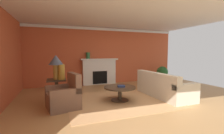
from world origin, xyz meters
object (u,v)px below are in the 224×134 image
object	(u,v)px
table_lamp	(56,62)
vase_on_side_table	(61,72)
coffee_table	(120,90)
armchair_near_window	(65,97)
vase_mantel_left	(88,56)
fireplace	(99,72)
potted_plant	(162,73)
sofa	(163,88)
side_table	(57,89)

from	to	relation	value
table_lamp	vase_on_side_table	distance (m)	0.35
table_lamp	coffee_table	bearing A→B (deg)	-17.90
armchair_near_window	vase_mantel_left	size ratio (longest dim) A/B	3.24
fireplace	vase_on_side_table	world-z (taller)	fireplace
fireplace	potted_plant	size ratio (longest dim) A/B	2.16
sofa	vase_mantel_left	distance (m)	3.64
sofa	armchair_near_window	distance (m)	3.28
side_table	vase_mantel_left	world-z (taller)	vase_mantel_left
table_lamp	vase_on_side_table	size ratio (longest dim) A/B	1.63
vase_mantel_left	potted_plant	bearing A→B (deg)	-9.67
coffee_table	table_lamp	bearing A→B (deg)	162.10
fireplace	sofa	world-z (taller)	fireplace
coffee_table	vase_on_side_table	world-z (taller)	vase_on_side_table
table_lamp	potted_plant	bearing A→B (deg)	16.42
side_table	potted_plant	world-z (taller)	potted_plant
armchair_near_window	side_table	size ratio (longest dim) A/B	1.36
vase_mantel_left	vase_on_side_table	xyz separation A→B (m)	(-1.26, -2.25, -0.46)
fireplace	coffee_table	world-z (taller)	fireplace
fireplace	sofa	size ratio (longest dim) A/B	0.85
fireplace	table_lamp	world-z (taller)	table_lamp
vase_on_side_table	fireplace	bearing A→B (deg)	51.77
vase_mantel_left	potted_plant	xyz separation A→B (m)	(3.68, -0.63, -0.90)
fireplace	armchair_near_window	bearing A→B (deg)	-121.44
fireplace	vase_mantel_left	bearing A→B (deg)	-174.84
side_table	vase_mantel_left	xyz separation A→B (m)	(1.41, 2.13, 0.99)
armchair_near_window	vase_on_side_table	size ratio (longest dim) A/B	2.06
table_lamp	vase_mantel_left	xyz separation A→B (m)	(1.41, 2.13, 0.17)
table_lamp	potted_plant	xyz separation A→B (m)	(5.10, 1.50, -0.73)
vase_mantel_left	potted_plant	world-z (taller)	vase_mantel_left
side_table	vase_on_side_table	xyz separation A→B (m)	(0.15, -0.12, 0.53)
vase_mantel_left	vase_on_side_table	world-z (taller)	vase_mantel_left
fireplace	side_table	distance (m)	2.94
coffee_table	side_table	size ratio (longest dim) A/B	1.43
vase_mantel_left	armchair_near_window	bearing A→B (deg)	-113.20
vase_on_side_table	potted_plant	bearing A→B (deg)	18.15
sofa	side_table	xyz separation A→B (m)	(-3.47, 0.66, 0.10)
vase_on_side_table	sofa	bearing A→B (deg)	-9.30
armchair_near_window	potted_plant	distance (m)	5.38
coffee_table	table_lamp	xyz separation A→B (m)	(-1.88, 0.61, 0.89)
fireplace	side_table	bearing A→B (deg)	-131.99
vase_on_side_table	side_table	bearing A→B (deg)	141.34
vase_mantel_left	vase_on_side_table	size ratio (longest dim) A/B	0.64
fireplace	potted_plant	xyz separation A→B (m)	(3.13, -0.68, -0.10)
side_table	vase_on_side_table	size ratio (longest dim) A/B	1.52
sofa	potted_plant	world-z (taller)	sofa
sofa	armchair_near_window	xyz separation A→B (m)	(-3.28, -0.05, 0.01)
armchair_near_window	coffee_table	distance (m)	1.69
table_lamp	vase_mantel_left	distance (m)	2.56
vase_mantel_left	potted_plant	distance (m)	3.84
sofa	table_lamp	size ratio (longest dim) A/B	2.84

